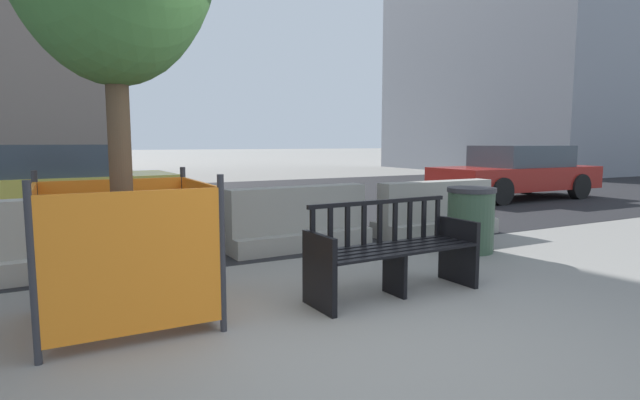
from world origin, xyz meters
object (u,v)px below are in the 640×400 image
at_px(jersey_barrier_left, 89,241).
at_px(jersey_barrier_right, 436,213).
at_px(construction_fence, 124,247).
at_px(trash_bin, 471,219).
at_px(car_taxi_near, 49,182).
at_px(car_sedan_far, 517,172).
at_px(jersey_barrier_centre, 298,223).
at_px(street_bench, 393,253).

bearing_deg(jersey_barrier_left, jersey_barrier_right, -1.28).
distance_m(jersey_barrier_left, construction_fence, 1.85).
distance_m(construction_fence, trash_bin, 4.36).
bearing_deg(car_taxi_near, trash_bin, -49.21).
height_order(construction_fence, car_sedan_far, car_sedan_far).
height_order(jersey_barrier_centre, trash_bin, trash_bin).
height_order(street_bench, car_sedan_far, car_sedan_far).
bearing_deg(jersey_barrier_right, street_bench, -137.82).
relative_size(street_bench, construction_fence, 1.33).
distance_m(jersey_barrier_centre, trash_bin, 2.29).
bearing_deg(car_sedan_far, construction_fence, -154.78).
height_order(car_sedan_far, trash_bin, car_sedan_far).
distance_m(jersey_barrier_right, car_taxi_near, 7.00).
distance_m(street_bench, car_sedan_far, 9.20).
xyz_separation_m(car_taxi_near, trash_bin, (4.90, -5.68, -0.27)).
height_order(jersey_barrier_centre, jersey_barrier_left, same).
height_order(car_taxi_near, trash_bin, car_taxi_near).
height_order(jersey_barrier_centre, car_sedan_far, car_sedan_far).
xyz_separation_m(car_taxi_near, car_sedan_far, (10.51, -1.60, -0.02)).
distance_m(jersey_barrier_centre, car_sedan_far, 8.03).
bearing_deg(trash_bin, street_bench, -152.41).
bearing_deg(street_bench, car_sedan_far, 34.00).
height_order(street_bench, construction_fence, construction_fence).
bearing_deg(jersey_barrier_right, car_sedan_far, 29.60).
height_order(car_taxi_near, car_sedan_far, car_taxi_near).
relative_size(jersey_barrier_right, car_sedan_far, 0.45).
bearing_deg(jersey_barrier_right, jersey_barrier_left, 178.72).
xyz_separation_m(jersey_barrier_centre, construction_fence, (-2.42, -1.85, 0.26)).
distance_m(street_bench, construction_fence, 2.36).
height_order(street_bench, jersey_barrier_centre, street_bench).
bearing_deg(trash_bin, jersey_barrier_left, 164.66).
bearing_deg(jersey_barrier_centre, car_sedan_far, 20.63).
bearing_deg(jersey_barrier_centre, construction_fence, -142.57).
xyz_separation_m(jersey_barrier_left, car_taxi_near, (-0.41, 4.45, 0.36)).
relative_size(jersey_barrier_right, trash_bin, 2.36).
distance_m(jersey_barrier_left, trash_bin, 4.66).
bearing_deg(car_sedan_far, jersey_barrier_right, -150.40).
relative_size(jersey_barrier_right, car_taxi_near, 0.46).
bearing_deg(car_sedan_far, car_taxi_near, 171.37).
xyz_separation_m(construction_fence, car_sedan_far, (9.93, 4.68, 0.08)).
distance_m(jersey_barrier_centre, jersey_barrier_left, 2.59).
relative_size(jersey_barrier_left, car_taxi_near, 0.46).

